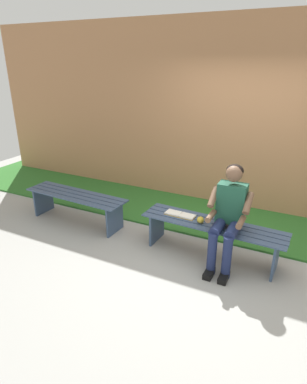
# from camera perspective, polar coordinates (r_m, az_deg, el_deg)

# --- Properties ---
(ground_plane) EXTENTS (10.00, 7.00, 0.04)m
(ground_plane) POSITION_cam_1_polar(r_m,az_deg,el_deg) (4.13, -9.66, -14.22)
(ground_plane) COLOR #9E9E99
(grass_strip) EXTENTS (9.00, 2.02, 0.03)m
(grass_strip) POSITION_cam_1_polar(r_m,az_deg,el_deg) (5.93, 3.68, -1.71)
(grass_strip) COLOR #2D6B28
(grass_strip) RESTS_ON ground
(brick_wall) EXTENTS (9.50, 0.24, 3.09)m
(brick_wall) POSITION_cam_1_polar(r_m,az_deg,el_deg) (5.72, 11.57, 13.04)
(brick_wall) COLOR #B27A51
(brick_wall) RESTS_ON ground
(bench_near) EXTENTS (1.88, 0.53, 0.48)m
(bench_near) POSITION_cam_1_polar(r_m,az_deg,el_deg) (4.28, 10.25, -6.77)
(bench_near) COLOR #384C6B
(bench_near) RESTS_ON ground
(bench_far) EXTENTS (1.72, 0.52, 0.48)m
(bench_far) POSITION_cam_1_polar(r_m,az_deg,el_deg) (5.23, -13.44, -1.55)
(bench_far) COLOR #384C6B
(bench_far) RESTS_ON ground
(person_seated) EXTENTS (0.50, 0.69, 1.28)m
(person_seated) POSITION_cam_1_polar(r_m,az_deg,el_deg) (3.99, 13.01, -3.66)
(person_seated) COLOR #1E513D
(person_seated) RESTS_ON ground
(apple) EXTENTS (0.09, 0.09, 0.09)m
(apple) POSITION_cam_1_polar(r_m,az_deg,el_deg) (4.19, 8.25, -4.88)
(apple) COLOR gold
(apple) RESTS_ON bench_near
(book_open) EXTENTS (0.42, 0.18, 0.02)m
(book_open) POSITION_cam_1_polar(r_m,az_deg,el_deg) (4.38, 4.70, -3.99)
(book_open) COLOR white
(book_open) RESTS_ON bench_near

